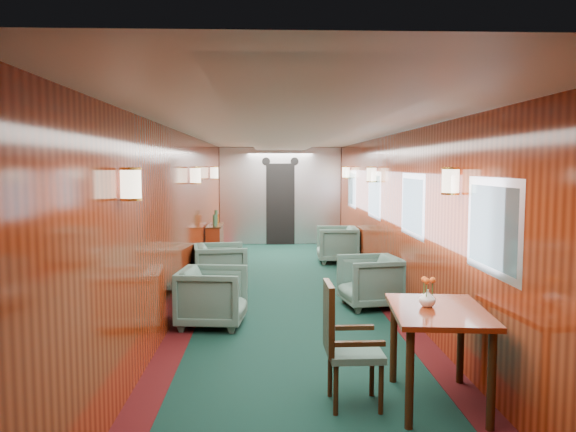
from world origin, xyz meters
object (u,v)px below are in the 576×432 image
object	(u,v)px
armchair_left_near	(213,297)
armchair_right_far	(337,244)
armchair_left_far	(220,267)
armchair_right_near	(370,281)
side_chair	(343,339)
dining_table	(438,324)
credenza	(215,245)

from	to	relation	value
armchair_left_near	armchair_right_far	xyz separation A→B (m)	(2.07, 4.42, 0.01)
armchair_left_far	armchair_right_near	xyz separation A→B (m)	(2.15, -1.13, -0.01)
side_chair	armchair_right_near	world-z (taller)	side_chair
dining_table	armchair_left_far	xyz separation A→B (m)	(-2.11, 4.30, -0.30)
credenza	dining_table	bearing A→B (deg)	-69.49
armchair_left_near	armchair_left_far	world-z (taller)	armchair_left_far
armchair_left_near	armchair_right_near	distance (m)	2.25
dining_table	side_chair	distance (m)	0.78
side_chair	credenza	size ratio (longest dim) A/B	0.93
side_chair	credenza	distance (m)	6.59
armchair_left_near	armchair_right_near	bearing A→B (deg)	-62.09
armchair_left_far	side_chair	bearing A→B (deg)	-171.30
credenza	armchair_right_far	bearing A→B (deg)	8.35
side_chair	armchair_left_far	size ratio (longest dim) A/B	1.26
side_chair	armchair_left_near	xyz separation A→B (m)	(-1.27, 2.33, -0.19)
armchair_left_far	armchair_right_far	distance (m)	3.25
armchair_right_far	armchair_left_near	bearing A→B (deg)	-23.79
armchair_right_near	credenza	bearing A→B (deg)	-152.45
dining_table	armchair_right_near	size ratio (longest dim) A/B	1.44
credenza	armchair_left_far	bearing A→B (deg)	-82.46
armchair_right_far	side_chair	bearing A→B (deg)	-5.41
dining_table	armchair_right_far	world-z (taller)	dining_table
credenza	armchair_left_near	world-z (taller)	credenza
armchair_left_far	armchair_right_far	bearing A→B (deg)	-49.77
armchair_left_near	credenza	bearing A→B (deg)	10.81
armchair_right_near	armchair_right_far	size ratio (longest dim) A/B	0.97
dining_table	armchair_right_near	xyz separation A→B (m)	(0.04, 3.17, -0.31)
armchair_left_near	armchair_left_far	distance (m)	1.97
dining_table	armchair_right_near	world-z (taller)	dining_table
side_chair	credenza	bearing A→B (deg)	103.36
credenza	armchair_right_far	distance (m)	2.44
side_chair	dining_table	bearing A→B (deg)	-0.94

